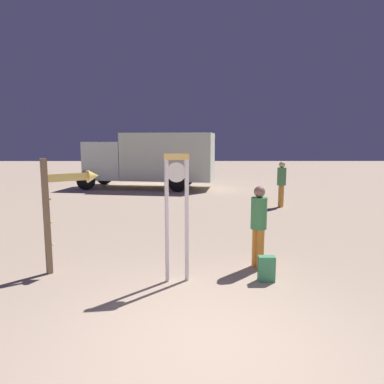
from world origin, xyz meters
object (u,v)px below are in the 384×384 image
object	(u,v)px
backpack	(266,269)
box_truck_near	(153,158)
arrow_sign	(66,197)
person_near_clock	(259,223)
standing_clock	(177,207)
person_distant	(282,182)

from	to	relation	value
backpack	box_truck_near	distance (m)	12.96
arrow_sign	person_near_clock	world-z (taller)	arrow_sign
backpack	box_truck_near	size ratio (longest dim) A/B	0.06
standing_clock	backpack	bearing A→B (deg)	-0.77
arrow_sign	box_truck_near	bearing A→B (deg)	88.26
backpack	person_near_clock	bearing A→B (deg)	91.94
arrow_sign	backpack	size ratio (longest dim) A/B	4.73
standing_clock	box_truck_near	size ratio (longest dim) A/B	0.31
standing_clock	backpack	world-z (taller)	standing_clock
person_distant	arrow_sign	bearing A→B (deg)	-131.24
person_near_clock	box_truck_near	distance (m)	12.25
standing_clock	arrow_sign	distance (m)	2.14
standing_clock	box_truck_near	world-z (taller)	box_truck_near
person_near_clock	backpack	distance (m)	0.94
arrow_sign	backpack	world-z (taller)	arrow_sign
person_near_clock	standing_clock	bearing A→B (deg)	-156.83
standing_clock	backpack	size ratio (longest dim) A/B	4.93
standing_clock	backpack	distance (m)	1.89
person_near_clock	person_distant	distance (m)	6.66
arrow_sign	person_near_clock	size ratio (longest dim) A/B	1.34
person_distant	box_truck_near	size ratio (longest dim) A/B	0.24
backpack	person_distant	xyz separation A→B (m)	(2.03, 7.01, 0.72)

